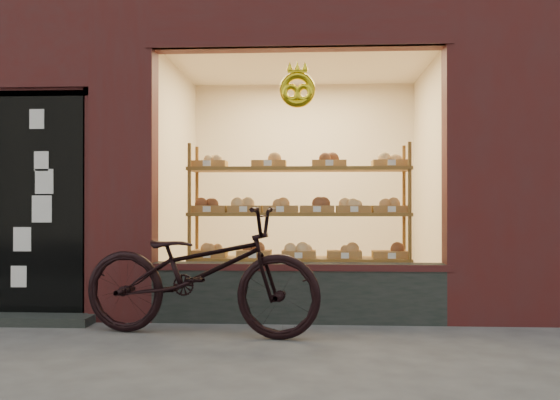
{
  "coord_description": "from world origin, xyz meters",
  "views": [
    {
      "loc": [
        0.62,
        -3.69,
        1.1
      ],
      "look_at": [
        0.29,
        2.0,
        1.14
      ],
      "focal_mm": 40.0,
      "sensor_mm": 36.0,
      "label": 1
    }
  ],
  "objects": [
    {
      "name": "display_shelf",
      "position": [
        0.45,
        2.55,
        0.87
      ],
      "size": [
        2.2,
        0.45,
        1.7
      ],
      "color": "olive",
      "rests_on": "ground"
    },
    {
      "name": "ground",
      "position": [
        0.0,
        0.0,
        0.0
      ],
      "size": [
        90.0,
        90.0,
        0.0
      ],
      "primitive_type": "plane",
      "color": "#464646"
    },
    {
      "name": "bicycle",
      "position": [
        -0.35,
        1.5,
        0.54
      ],
      "size": [
        2.15,
        1.05,
        1.08
      ],
      "primitive_type": "imported",
      "rotation": [
        0.0,
        0.0,
        1.4
      ],
      "color": "black",
      "rests_on": "ground"
    }
  ]
}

